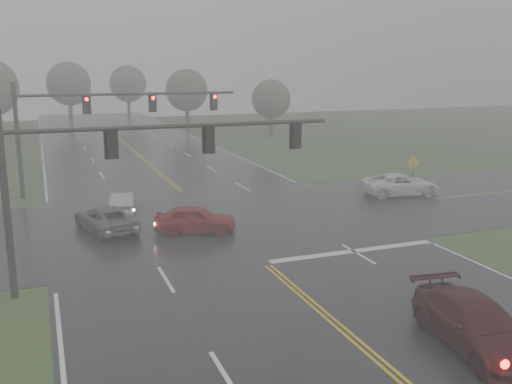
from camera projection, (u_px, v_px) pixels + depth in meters
name	position (u px, v px, depth m)	size (l,w,h in m)	color
main_road	(226.00, 230.00, 30.27)	(18.00, 160.00, 0.02)	black
cross_street	(215.00, 221.00, 32.10)	(120.00, 14.00, 0.02)	black
stop_bar	(354.00, 252.00, 26.72)	(8.50, 0.50, 0.01)	silver
sedan_maroon	(474.00, 347.00, 17.65)	(2.12, 5.21, 1.51)	#370A0C
sedan_red	(195.00, 233.00, 29.79)	(1.69, 4.21, 1.43)	maroon
sedan_silver	(123.00, 213.00, 33.67)	(1.34, 3.84, 1.27)	#999BA0
car_grey	(106.00, 231.00, 30.04)	(2.21, 4.78, 1.33)	#4F5156
pickup_white	(400.00, 195.00, 38.39)	(2.40, 5.20, 1.45)	white
signal_gantry_near	(117.00, 161.00, 21.84)	(13.04, 0.31, 7.04)	black
signal_gantry_far	(91.00, 115.00, 37.94)	(14.82, 0.38, 7.55)	black
sign_diamond_east	(413.00, 167.00, 39.11)	(1.05, 0.12, 2.52)	black
tree_ne_a	(187.00, 90.00, 75.08)	(5.55, 5.55, 8.15)	#382D24
tree_n_mid	(69.00, 84.00, 81.34)	(6.21, 6.21, 9.12)	#382D24
tree_e_near	(271.00, 99.00, 69.00)	(4.73, 4.73, 6.95)	#382D24
tree_n_far	(128.00, 84.00, 91.70)	(5.87, 5.87, 8.62)	#382D24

